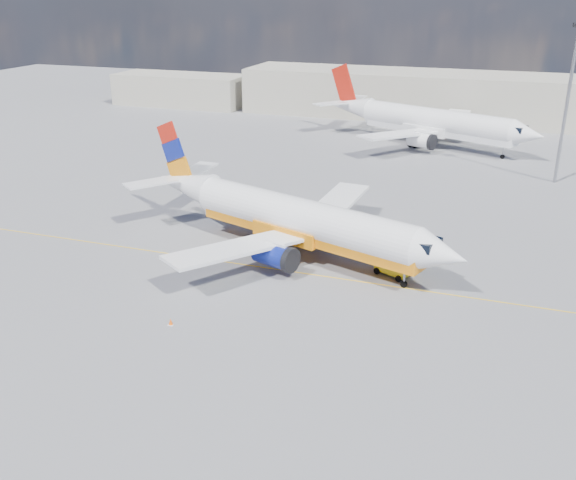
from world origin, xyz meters
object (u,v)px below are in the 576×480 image
(main_jet, at_px, (294,218))
(traffic_cone, at_px, (171,322))
(second_jet, at_px, (429,122))
(gse_tug, at_px, (393,264))

(main_jet, bearing_deg, traffic_cone, -86.24)
(second_jet, bearing_deg, main_jet, -74.65)
(main_jet, relative_size, gse_tug, 10.39)
(main_jet, distance_m, gse_tug, 9.67)
(gse_tug, relative_size, traffic_cone, 6.51)
(gse_tug, bearing_deg, main_jet, -164.28)
(gse_tug, bearing_deg, traffic_cone, -109.39)
(second_jet, relative_size, gse_tug, 10.90)
(second_jet, height_order, gse_tug, second_jet)
(second_jet, distance_m, gse_tug, 47.82)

